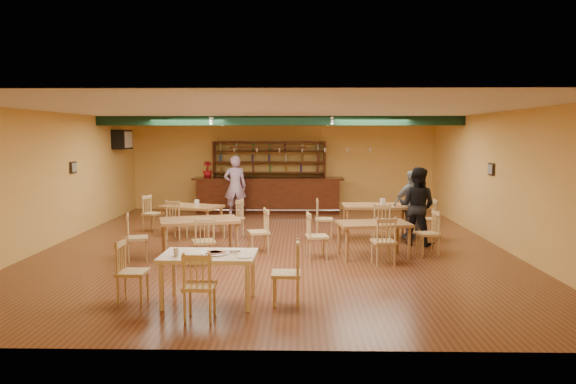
{
  "coord_description": "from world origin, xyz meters",
  "views": [
    {
      "loc": [
        0.53,
        -12.01,
        2.48
      ],
      "look_at": [
        0.28,
        0.6,
        1.15
      ],
      "focal_mm": 33.66,
      "sensor_mm": 36.0,
      "label": 1
    }
  ],
  "objects_px": {
    "near_table": "(209,278)",
    "patron_right_a": "(417,206)",
    "bar_counter": "(268,195)",
    "patron_bar": "(235,186)",
    "dining_table_c": "(200,238)",
    "dining_table_d": "(373,240)",
    "dining_table_b": "(376,221)",
    "dining_table_a": "(192,220)"
  },
  "relations": [
    {
      "from": "near_table",
      "to": "patron_right_a",
      "type": "xyz_separation_m",
      "value": [
        4.0,
        4.39,
        0.51
      ]
    },
    {
      "from": "bar_counter",
      "to": "patron_bar",
      "type": "distance_m",
      "value": 1.32
    },
    {
      "from": "dining_table_c",
      "to": "dining_table_d",
      "type": "height_order",
      "value": "dining_table_c"
    },
    {
      "from": "bar_counter",
      "to": "dining_table_b",
      "type": "xyz_separation_m",
      "value": [
        2.85,
        -4.2,
        -0.16
      ]
    },
    {
      "from": "dining_table_c",
      "to": "patron_bar",
      "type": "relative_size",
      "value": 0.84
    },
    {
      "from": "dining_table_c",
      "to": "patron_right_a",
      "type": "xyz_separation_m",
      "value": [
        4.7,
        1.33,
        0.49
      ]
    },
    {
      "from": "near_table",
      "to": "patron_right_a",
      "type": "bearing_deg",
      "value": 48.53
    },
    {
      "from": "dining_table_a",
      "to": "patron_bar",
      "type": "relative_size",
      "value": 0.78
    },
    {
      "from": "dining_table_b",
      "to": "dining_table_c",
      "type": "bearing_deg",
      "value": -151.59
    },
    {
      "from": "bar_counter",
      "to": "dining_table_a",
      "type": "bearing_deg",
      "value": -114.41
    },
    {
      "from": "dining_table_b",
      "to": "dining_table_c",
      "type": "xyz_separation_m",
      "value": [
        -3.9,
        -2.13,
        -0.01
      ]
    },
    {
      "from": "dining_table_d",
      "to": "near_table",
      "type": "xyz_separation_m",
      "value": [
        -2.85,
        -3.11,
        0.01
      ]
    },
    {
      "from": "dining_table_b",
      "to": "dining_table_c",
      "type": "distance_m",
      "value": 4.45
    },
    {
      "from": "dining_table_c",
      "to": "dining_table_d",
      "type": "relative_size",
      "value": 1.09
    },
    {
      "from": "dining_table_c",
      "to": "patron_right_a",
      "type": "relative_size",
      "value": 0.89
    },
    {
      "from": "dining_table_b",
      "to": "patron_bar",
      "type": "distance_m",
      "value": 5.13
    },
    {
      "from": "dining_table_b",
      "to": "patron_right_a",
      "type": "bearing_deg",
      "value": -45.21
    },
    {
      "from": "dining_table_a",
      "to": "near_table",
      "type": "distance_m",
      "value": 5.77
    },
    {
      "from": "dining_table_c",
      "to": "dining_table_d",
      "type": "bearing_deg",
      "value": -15.78
    },
    {
      "from": "near_table",
      "to": "patron_bar",
      "type": "relative_size",
      "value": 0.74
    },
    {
      "from": "dining_table_a",
      "to": "patron_bar",
      "type": "bearing_deg",
      "value": 95.71
    },
    {
      "from": "dining_table_b",
      "to": "dining_table_d",
      "type": "relative_size",
      "value": 1.13
    },
    {
      "from": "dining_table_c",
      "to": "patron_bar",
      "type": "height_order",
      "value": "patron_bar"
    },
    {
      "from": "patron_right_a",
      "to": "dining_table_c",
      "type": "bearing_deg",
      "value": 47.48
    },
    {
      "from": "patron_bar",
      "to": "dining_table_c",
      "type": "bearing_deg",
      "value": 83.52
    },
    {
      "from": "near_table",
      "to": "dining_table_b",
      "type": "bearing_deg",
      "value": 59.22
    },
    {
      "from": "dining_table_b",
      "to": "patron_bar",
      "type": "height_order",
      "value": "patron_bar"
    },
    {
      "from": "dining_table_a",
      "to": "patron_right_a",
      "type": "distance_m",
      "value": 5.53
    },
    {
      "from": "dining_table_c",
      "to": "patron_right_a",
      "type": "bearing_deg",
      "value": -0.83
    },
    {
      "from": "patron_bar",
      "to": "patron_right_a",
      "type": "height_order",
      "value": "patron_bar"
    },
    {
      "from": "patron_bar",
      "to": "patron_right_a",
      "type": "bearing_deg",
      "value": 132.25
    },
    {
      "from": "dining_table_a",
      "to": "patron_bar",
      "type": "distance_m",
      "value": 3.1
    },
    {
      "from": "patron_right_a",
      "to": "dining_table_b",
      "type": "bearing_deg",
      "value": -13.31
    },
    {
      "from": "dining_table_c",
      "to": "dining_table_a",
      "type": "bearing_deg",
      "value": 88.03
    },
    {
      "from": "bar_counter",
      "to": "dining_table_c",
      "type": "relative_size",
      "value": 3.06
    },
    {
      "from": "dining_table_b",
      "to": "near_table",
      "type": "relative_size",
      "value": 1.16
    },
    {
      "from": "dining_table_b",
      "to": "patron_bar",
      "type": "bearing_deg",
      "value": 138.3
    },
    {
      "from": "dining_table_b",
      "to": "patron_bar",
      "type": "xyz_separation_m",
      "value": [
        -3.82,
        3.38,
        0.53
      ]
    },
    {
      "from": "dining_table_d",
      "to": "near_table",
      "type": "relative_size",
      "value": 1.03
    },
    {
      "from": "patron_bar",
      "to": "dining_table_a",
      "type": "bearing_deg",
      "value": 70.16
    },
    {
      "from": "bar_counter",
      "to": "dining_table_c",
      "type": "distance_m",
      "value": 6.42
    },
    {
      "from": "dining_table_a",
      "to": "dining_table_d",
      "type": "height_order",
      "value": "dining_table_a"
    }
  ]
}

